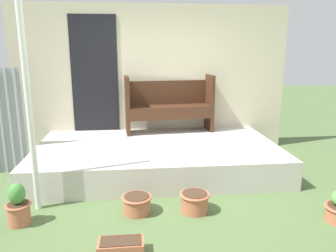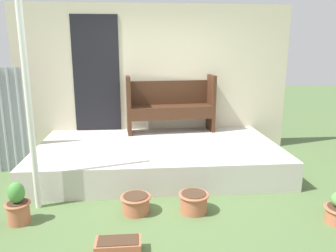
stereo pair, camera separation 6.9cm
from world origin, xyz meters
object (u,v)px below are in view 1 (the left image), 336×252
Objects in this scene: bench at (169,103)px; flower_pot_left at (18,207)px; flower_pot_middle at (137,203)px; support_post at (29,110)px; planter_box_rect at (121,247)px; flower_pot_right at (195,201)px.

bench reaches higher than flower_pot_left.
flower_pot_middle is at bearing -110.42° from bench.
support_post is 5.61× the size of planter_box_rect.
support_post is 6.67× the size of flower_pot_right.
flower_pot_right is at bearing -3.38° from flower_pot_middle.
flower_pot_right is 0.84× the size of planter_box_rect.
bench reaches higher than flower_pot_right.
support_post reaches higher than flower_pot_left.
bench reaches higher than planter_box_rect.
bench is 2.39m from flower_pot_middle.
flower_pot_middle is 0.84× the size of planter_box_rect.
bench is at bearing 91.59° from flower_pot_right.
flower_pot_middle is at bearing 78.57° from planter_box_rect.
planter_box_rect is (1.11, -0.65, -0.13)m from flower_pot_left.
flower_pot_left is 1.30m from planter_box_rect.
support_post is 1.53× the size of bench.
flower_pot_middle is at bearing 5.54° from flower_pot_left.
bench is 4.37× the size of flower_pot_right.
support_post is 1.05m from flower_pot_left.
bench is (1.77, 1.94, -0.26)m from support_post.
flower_pot_right is (1.93, 0.08, -0.08)m from flower_pot_left.
flower_pot_right is (1.83, -0.27, -1.06)m from support_post.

